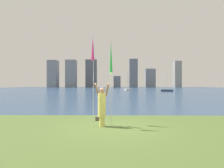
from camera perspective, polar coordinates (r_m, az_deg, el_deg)
name	(u,v)px	position (r m, az deg, el deg)	size (l,w,h in m)	color
ground	(114,90)	(59.70, 0.71, -1.91)	(120.00, 138.00, 0.12)	#475B28
person	(102,105)	(8.87, -3.01, -6.26)	(0.72, 0.54, 1.98)	#D8CC66
kite_flag_left	(93,51)	(8.87, -5.71, 9.65)	(0.16, 0.47, 4.09)	#B2B2B7
kite_flag_right	(111,58)	(9.39, -0.31, 7.64)	(0.16, 0.75, 4.04)	#B2B2B7
bag	(98,119)	(10.36, -4.25, -10.22)	(0.24, 0.15, 0.20)	#4C4742
sailboat_1	(167,90)	(50.82, 16.00, -1.76)	(3.04, 1.37, 5.04)	#333D51
sailboat_2	(128,89)	(57.48, 4.72, -1.59)	(2.11, 1.97, 5.89)	silver
skyline_tower_0	(53,74)	(116.83, -17.04, 2.88)	(5.40, 6.09, 15.57)	gray
skyline_tower_1	(71,74)	(112.97, -11.99, 3.00)	(5.82, 5.14, 15.64)	gray
skyline_tower_2	(91,73)	(113.14, -6.17, 3.11)	(6.41, 3.15, 16.12)	#565B66
skyline_tower_3	(117,82)	(114.24, 1.48, 0.68)	(4.07, 6.74, 6.54)	slate
skyline_tower_4	(133,73)	(111.71, 6.31, 3.18)	(4.65, 4.76, 16.21)	slate
skyline_tower_5	(150,78)	(116.18, 11.26, 1.75)	(5.79, 3.41, 10.94)	gray
skyline_tower_6	(177,74)	(117.84, 18.71, 2.75)	(3.87, 4.88, 15.15)	gray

